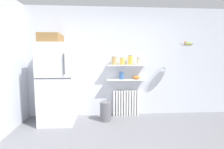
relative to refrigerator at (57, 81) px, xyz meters
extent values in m
plane|color=slate|center=(1.42, -1.14, -0.90)|extent=(7.04, 7.04, 0.00)
cube|color=silver|center=(1.42, 0.41, 0.40)|extent=(7.04, 0.10, 2.60)
cube|color=silver|center=(0.00, 0.00, -0.04)|extent=(0.71, 0.71, 1.72)
cube|color=#262628|center=(0.00, -0.36, 0.11)|extent=(0.70, 0.01, 0.01)
cylinder|color=#4C4C51|center=(0.23, -0.38, 0.39)|extent=(0.02, 0.02, 0.40)
cube|color=olive|center=(-0.10, 0.00, 0.91)|extent=(0.43, 0.50, 0.19)
cube|color=white|center=(1.26, 0.28, -0.59)|extent=(0.05, 0.12, 0.62)
cube|color=white|center=(1.32, 0.28, -0.59)|extent=(0.05, 0.12, 0.62)
cube|color=white|center=(1.39, 0.28, -0.59)|extent=(0.05, 0.12, 0.62)
cube|color=white|center=(1.45, 0.28, -0.59)|extent=(0.05, 0.12, 0.62)
cube|color=white|center=(1.52, 0.28, -0.59)|extent=(0.05, 0.12, 0.62)
cube|color=white|center=(1.58, 0.28, -0.59)|extent=(0.05, 0.12, 0.62)
cube|color=white|center=(1.64, 0.28, -0.59)|extent=(0.05, 0.12, 0.62)
cube|color=white|center=(1.71, 0.28, -0.59)|extent=(0.05, 0.12, 0.62)
cube|color=white|center=(1.77, 0.28, -0.59)|extent=(0.05, 0.12, 0.62)
cube|color=white|center=(1.84, 0.28, -0.59)|extent=(0.05, 0.12, 0.62)
cube|color=white|center=(1.55, 0.25, -0.01)|extent=(0.92, 0.22, 0.02)
cube|color=white|center=(1.55, 0.25, 0.33)|extent=(0.92, 0.22, 0.02)
cylinder|color=tan|center=(1.25, 0.25, 0.43)|extent=(0.11, 0.11, 0.18)
cylinder|color=gray|center=(1.25, 0.25, 0.53)|extent=(0.10, 0.10, 0.02)
cylinder|color=yellow|center=(1.45, 0.25, 0.42)|extent=(0.10, 0.10, 0.15)
cylinder|color=gray|center=(1.45, 0.25, 0.51)|extent=(0.10, 0.10, 0.02)
cylinder|color=yellow|center=(1.65, 0.25, 0.45)|extent=(0.11, 0.11, 0.21)
cylinder|color=gray|center=(1.65, 0.25, 0.56)|extent=(0.10, 0.10, 0.02)
cylinder|color=beige|center=(1.84, 0.25, 0.42)|extent=(0.10, 0.10, 0.15)
cylinder|color=gray|center=(1.84, 0.25, 0.50)|extent=(0.09, 0.09, 0.02)
cylinder|color=#38609E|center=(1.43, 0.25, 0.09)|extent=(0.11, 0.11, 0.18)
ellipsoid|color=orange|center=(1.80, 0.25, 0.04)|extent=(0.18, 0.18, 0.08)
cylinder|color=slate|center=(1.04, -0.02, -0.69)|extent=(0.25, 0.25, 0.43)
torus|color=#B2B2B7|center=(2.85, -0.05, 0.82)|extent=(0.30, 0.30, 0.01)
cylinder|color=#A8A8AD|center=(2.85, -0.05, 0.78)|extent=(0.24, 0.24, 0.01)
sphere|color=#7FAD38|center=(2.92, -0.03, 0.82)|extent=(0.08, 0.08, 0.08)
sphere|color=red|center=(2.83, -0.03, 0.83)|extent=(0.09, 0.09, 0.09)
sphere|color=#7FAD38|center=(2.84, -0.07, 0.82)|extent=(0.08, 0.08, 0.08)
ellipsoid|color=yellow|center=(2.89, -0.08, 0.81)|extent=(0.18, 0.10, 0.06)
camera|label=1|loc=(0.94, -3.57, 0.53)|focal=26.10mm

